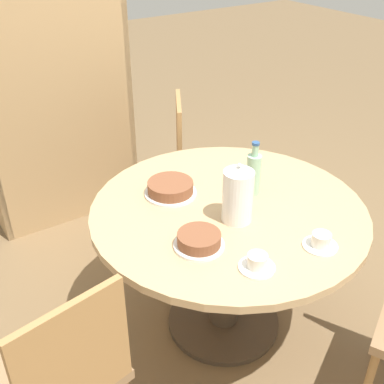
% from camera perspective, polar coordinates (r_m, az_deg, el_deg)
% --- Properties ---
extents(ground_plane, '(14.00, 14.00, 0.00)m').
position_cam_1_polar(ground_plane, '(2.62, 3.70, -15.12)').
color(ground_plane, brown).
extents(dining_table, '(1.24, 1.24, 0.72)m').
position_cam_1_polar(dining_table, '(2.25, 4.18, -5.32)').
color(dining_table, '#473828').
rests_on(dining_table, ground_plane).
extents(chair_a, '(0.49, 0.49, 0.88)m').
position_cam_1_polar(chair_a, '(1.87, -15.26, -20.04)').
color(chair_a, '#A87A47').
rests_on(chair_a, ground_plane).
extents(chair_c, '(0.58, 0.58, 0.88)m').
position_cam_1_polar(chair_c, '(3.08, 0.98, 3.60)').
color(chair_c, '#A87A47').
rests_on(chair_c, ground_plane).
extents(bookshelf, '(0.96, 0.28, 1.95)m').
position_cam_1_polar(bookshelf, '(3.14, -16.24, 12.46)').
color(bookshelf, tan).
rests_on(bookshelf, ground_plane).
extents(coffee_pot, '(0.13, 0.13, 0.27)m').
position_cam_1_polar(coffee_pot, '(2.01, 5.45, -0.31)').
color(coffee_pot, white).
rests_on(coffee_pot, dining_table).
extents(water_bottle, '(0.07, 0.07, 0.26)m').
position_cam_1_polar(water_bottle, '(2.22, 7.30, 2.22)').
color(water_bottle, '#99C6A3').
rests_on(water_bottle, dining_table).
extents(cake_main, '(0.24, 0.24, 0.06)m').
position_cam_1_polar(cake_main, '(2.23, -2.57, 0.43)').
color(cake_main, white).
rests_on(cake_main, dining_table).
extents(cake_second, '(0.20, 0.20, 0.06)m').
position_cam_1_polar(cake_second, '(1.90, 0.84, -5.77)').
color(cake_second, white).
rests_on(cake_second, dining_table).
extents(cup_a, '(0.14, 0.14, 0.06)m').
position_cam_1_polar(cup_a, '(1.82, 7.72, -8.34)').
color(cup_a, white).
rests_on(cup_a, dining_table).
extents(cup_b, '(0.14, 0.14, 0.06)m').
position_cam_1_polar(cup_b, '(1.97, 15.01, -5.70)').
color(cup_b, white).
rests_on(cup_b, dining_table).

